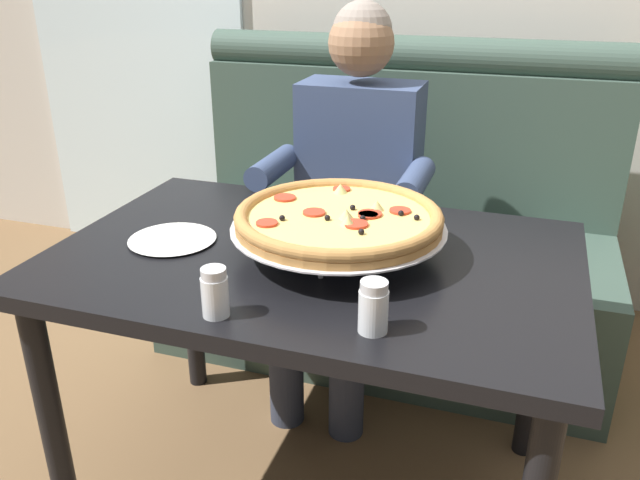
# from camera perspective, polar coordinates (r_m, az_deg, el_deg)

# --- Properties ---
(booth_bench) EXTENTS (1.62, 0.78, 1.13)m
(booth_bench) POSITION_cam_1_polar(r_m,az_deg,el_deg) (2.47, 6.13, -0.16)
(booth_bench) COLOR #384C42
(booth_bench) RESTS_ON ground_plane
(dining_table) EXTENTS (1.25, 0.83, 0.73)m
(dining_table) POSITION_cam_1_polar(r_m,az_deg,el_deg) (1.59, -0.59, -4.15)
(dining_table) COLOR black
(dining_table) RESTS_ON ground_plane
(diner_main) EXTENTS (0.54, 0.64, 1.27)m
(diner_main) POSITION_cam_1_polar(r_m,az_deg,el_deg) (2.13, 2.76, 5.08)
(diner_main) COLOR #2D3342
(diner_main) RESTS_ON ground_plane
(pizza) EXTENTS (0.51, 0.51, 0.12)m
(pizza) POSITION_cam_1_polar(r_m,az_deg,el_deg) (1.51, 1.66, 1.87)
(pizza) COLOR silver
(pizza) RESTS_ON dining_table
(shaker_parmesan) EXTENTS (0.05, 0.05, 0.10)m
(shaker_parmesan) POSITION_cam_1_polar(r_m,az_deg,el_deg) (1.28, -9.28, -4.89)
(shaker_parmesan) COLOR white
(shaker_parmesan) RESTS_ON dining_table
(shaker_pepper_flakes) EXTENTS (0.06, 0.06, 0.10)m
(shaker_pepper_flakes) POSITION_cam_1_polar(r_m,az_deg,el_deg) (1.22, 4.74, -6.25)
(shaker_pepper_flakes) COLOR white
(shaker_pepper_flakes) RESTS_ON dining_table
(plate_near_left) EXTENTS (0.22, 0.22, 0.02)m
(plate_near_left) POSITION_cam_1_polar(r_m,az_deg,el_deg) (1.66, -12.96, 0.25)
(plate_near_left) COLOR white
(plate_near_left) RESTS_ON dining_table
(patio_chair) EXTENTS (0.43, 0.43, 0.86)m
(patio_chair) POSITION_cam_1_polar(r_m,az_deg,el_deg) (3.87, -13.14, 10.03)
(patio_chair) COLOR black
(patio_chair) RESTS_ON ground_plane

